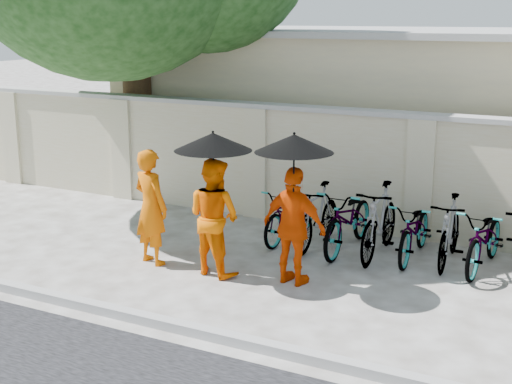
% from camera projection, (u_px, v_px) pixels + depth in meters
% --- Properties ---
extents(ground, '(80.00, 80.00, 0.00)m').
position_uv_depth(ground, '(219.00, 279.00, 10.03)').
color(ground, silver).
extents(kerb, '(40.00, 0.16, 0.12)m').
position_uv_depth(kerb, '(147.00, 319.00, 8.56)').
color(kerb, '#9E9E9E').
rests_on(kerb, ground).
extents(compound_wall, '(20.00, 0.30, 2.00)m').
position_uv_depth(compound_wall, '(364.00, 173.00, 12.10)').
color(compound_wall, beige).
rests_on(compound_wall, ground).
extents(building_behind, '(14.00, 6.00, 3.20)m').
position_uv_depth(building_behind, '(471.00, 115.00, 14.78)').
color(building_behind, beige).
rests_on(building_behind, ground).
extents(monk_left, '(0.72, 0.57, 1.73)m').
position_uv_depth(monk_left, '(151.00, 207.00, 10.49)').
color(monk_left, '#D85C02').
rests_on(monk_left, ground).
extents(monk_center, '(0.94, 0.80, 1.69)m').
position_uv_depth(monk_center, '(214.00, 216.00, 10.07)').
color(monk_center, '#F76700').
rests_on(monk_center, ground).
extents(parasol_center, '(1.08, 1.08, 1.10)m').
position_uv_depth(parasol_center, '(213.00, 142.00, 9.72)').
color(parasol_center, black).
rests_on(parasol_center, ground).
extents(monk_right, '(1.01, 0.54, 1.64)m').
position_uv_depth(monk_right, '(294.00, 226.00, 9.67)').
color(monk_right, '#DF4002').
rests_on(monk_right, ground).
extents(parasol_right, '(1.05, 1.05, 1.17)m').
position_uv_depth(parasol_right, '(294.00, 143.00, 9.31)').
color(parasol_right, black).
rests_on(parasol_right, ground).
extents(bike_0, '(0.67, 1.72, 0.89)m').
position_uv_depth(bike_0, '(291.00, 214.00, 11.66)').
color(bike_0, gray).
rests_on(bike_0, ground).
extents(bike_1, '(0.49, 1.69, 1.01)m').
position_uv_depth(bike_1, '(317.00, 216.00, 11.32)').
color(bike_1, gray).
rests_on(bike_1, ground).
extents(bike_2, '(0.69, 1.95, 1.02)m').
position_uv_depth(bike_2, '(349.00, 219.00, 11.14)').
color(bike_2, gray).
rests_on(bike_2, ground).
extents(bike_3, '(0.60, 1.89, 1.12)m').
position_uv_depth(bike_3, '(379.00, 221.00, 10.84)').
color(bike_3, gray).
rests_on(bike_3, ground).
extents(bike_4, '(0.67, 1.76, 0.91)m').
position_uv_depth(bike_4, '(415.00, 230.00, 10.76)').
color(bike_4, gray).
rests_on(bike_4, ground).
extents(bike_5, '(0.57, 1.71, 1.02)m').
position_uv_depth(bike_5, '(450.00, 231.00, 10.52)').
color(bike_5, gray).
rests_on(bike_5, ground).
extents(bike_6, '(0.74, 1.83, 0.94)m').
position_uv_depth(bike_6, '(485.00, 239.00, 10.29)').
color(bike_6, gray).
rests_on(bike_6, ground).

